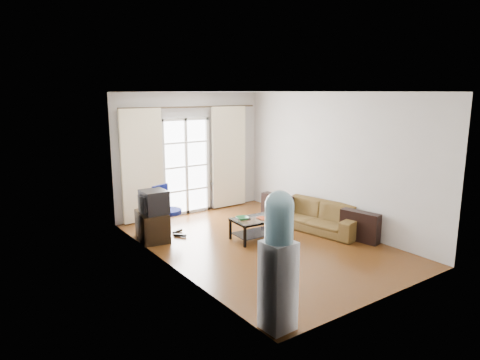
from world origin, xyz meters
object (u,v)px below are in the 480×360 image
tv_stand (152,226)px  coffee_table (259,225)px  crt_tv (153,202)px  sofa (315,216)px  water_cooler (279,258)px  task_chair (168,221)px

tv_stand → coffee_table: bearing=-24.7°
tv_stand → crt_tv: 0.48m
sofa → water_cooler: size_ratio=1.24×
crt_tv → water_cooler: bearing=-90.5°
crt_tv → task_chair: 0.58m
crt_tv → coffee_table: bearing=-31.0°
coffee_table → water_cooler: water_cooler is taller
crt_tv → water_cooler: size_ratio=0.29×
water_cooler → coffee_table: bearing=54.3°
sofa → crt_tv: crt_tv is taller
sofa → water_cooler: (-2.98, -2.38, 0.58)m
sofa → tv_stand: (-2.91, 1.29, -0.02)m
tv_stand → crt_tv: size_ratio=1.52×
coffee_table → crt_tv: (-1.65, 1.01, 0.48)m
sofa → tv_stand: size_ratio=2.81×
water_cooler → task_chair: bearing=81.5°
sofa → water_cooler: bearing=-62.9°
sofa → tv_stand: bearing=-125.4°
sofa → crt_tv: 3.19m
crt_tv → task_chair: (0.34, 0.13, -0.46)m
coffee_table → crt_tv: bearing=148.4°
coffee_table → sofa: bearing=-9.1°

